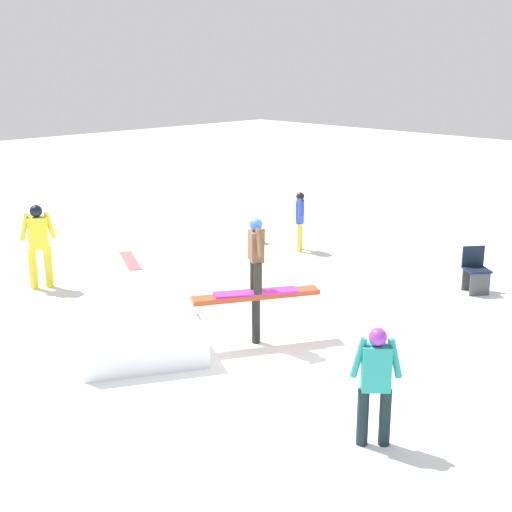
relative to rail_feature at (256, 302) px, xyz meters
The scene contains 10 objects.
ground_plane 0.69m from the rail_feature, ahead, with size 60.00×60.00×0.00m, color white.
rail_feature is the anchor object (origin of this frame).
snow_kicker_ramp 1.86m from the rail_feature, 151.97° to the left, with size 1.80×1.50×0.57m, color white.
main_rider_on_rail 0.72m from the rail_feature, ahead, with size 1.27×0.92×1.20m.
bystander_blue 5.72m from the rail_feature, 35.15° to the left, with size 0.47×0.42×1.39m.
bystander_yellow 5.07m from the rail_feature, 101.79° to the left, with size 0.66×0.36×1.66m.
bystander_teal 3.39m from the rail_feature, 110.76° to the right, with size 0.48×0.49×1.46m.
loose_snowboard_coral 5.53m from the rail_feature, 76.23° to the left, with size 1.54×0.28×0.02m, color #E15C5F.
folding_chair 4.93m from the rail_feature, 13.49° to the right, with size 0.62×0.62×0.88m.
backpack_on_snow 6.39m from the rail_feature, 45.13° to the left, with size 0.30×0.22×0.34m, color brown.
Camera 1 is at (-7.40, -7.51, 4.37)m, focal length 50.00 mm.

